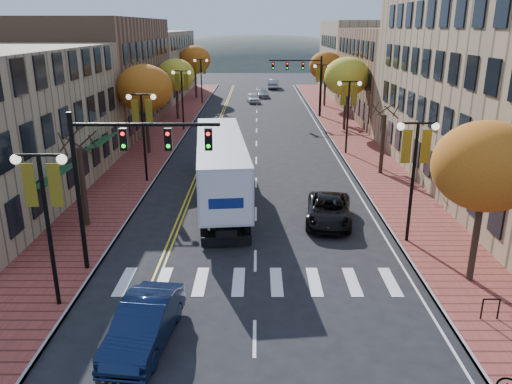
{
  "coord_description": "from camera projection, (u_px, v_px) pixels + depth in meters",
  "views": [
    {
      "loc": [
        0.09,
        -16.73,
        10.24
      ],
      "look_at": [
        0.02,
        7.37,
        2.2
      ],
      "focal_mm": 35.0,
      "sensor_mm": 36.0,
      "label": 1
    }
  ],
  "objects": [
    {
      "name": "building_left_mid",
      "position": [
        92.0,
        74.0,
        51.56
      ],
      "size": [
        12.0,
        24.0,
        11.0
      ],
      "primitive_type": "cube",
      "color": "brown",
      "rests_on": "ground"
    },
    {
      "name": "lamp_left_b",
      "position": [
        143.0,
        121.0,
        32.95
      ],
      "size": [
        1.96,
        0.36,
        6.05
      ],
      "color": "black",
      "rests_on": "ground"
    },
    {
      "name": "lamp_left_c",
      "position": [
        182.0,
        88.0,
        50.02
      ],
      "size": [
        1.96,
        0.36,
        6.05
      ],
      "color": "black",
      "rests_on": "ground"
    },
    {
      "name": "black_suv",
      "position": [
        329.0,
        210.0,
        27.14
      ],
      "size": [
        3.03,
        5.4,
        1.43
      ],
      "primitive_type": "imported",
      "rotation": [
        0.0,
        0.0,
        -0.13
      ],
      "color": "black",
      "rests_on": "ground"
    },
    {
      "name": "tree_right_b",
      "position": [
        382.0,
        144.0,
        35.45
      ],
      "size": [
        0.28,
        0.28,
        4.2
      ],
      "color": "#382619",
      "rests_on": "sidewalk_right"
    },
    {
      "name": "semi_truck",
      "position": [
        220.0,
        161.0,
        30.61
      ],
      "size": [
        4.31,
        16.47,
        4.07
      ],
      "rotation": [
        0.0,
        0.0,
        0.11
      ],
      "color": "black",
      "rests_on": "ground"
    },
    {
      "name": "tree_left_a",
      "position": [
        83.0,
        187.0,
        26.01
      ],
      "size": [
        0.28,
        0.28,
        4.2
      ],
      "color": "#382619",
      "rests_on": "sidewalk_left"
    },
    {
      "name": "tree_right_c",
      "position": [
        347.0,
        77.0,
        49.61
      ],
      "size": [
        4.48,
        4.48,
        7.21
      ],
      "color": "#382619",
      "rests_on": "sidewalk_right"
    },
    {
      "name": "tree_right_a",
      "position": [
        486.0,
        166.0,
        19.38
      ],
      "size": [
        4.16,
        4.16,
        6.69
      ],
      "color": "#382619",
      "rests_on": "sidewalk_right"
    },
    {
      "name": "car_far_white",
      "position": [
        253.0,
        98.0,
        69.91
      ],
      "size": [
        1.99,
        4.07,
        1.34
      ],
      "primitive_type": "imported",
      "rotation": [
        0.0,
        0.0,
        0.11
      ],
      "color": "silver",
      "rests_on": "ground"
    },
    {
      "name": "tree_left_b",
      "position": [
        145.0,
        89.0,
        40.17
      ],
      "size": [
        4.48,
        4.48,
        7.21
      ],
      "color": "#382619",
      "rests_on": "sidewalk_left"
    },
    {
      "name": "building_right_far",
      "position": [
        375.0,
        58.0,
        78.02
      ],
      "size": [
        15.0,
        20.0,
        11.0
      ],
      "primitive_type": "cube",
      "color": "#9E8966",
      "rests_on": "ground"
    },
    {
      "name": "tree_right_d",
      "position": [
        326.0,
        66.0,
        64.84
      ],
      "size": [
        4.35,
        4.35,
        7.0
      ],
      "color": "#382619",
      "rests_on": "sidewalk_right"
    },
    {
      "name": "lamp_right_c",
      "position": [
        321.0,
        80.0,
        57.57
      ],
      "size": [
        1.96,
        0.36,
        6.05
      ],
      "color": "black",
      "rests_on": "ground"
    },
    {
      "name": "lamp_left_d",
      "position": [
        201.0,
        72.0,
        67.09
      ],
      "size": [
        1.96,
        0.36,
        6.05
      ],
      "color": "black",
      "rests_on": "ground"
    },
    {
      "name": "lamp_right_b",
      "position": [
        348.0,
        103.0,
        40.49
      ],
      "size": [
        1.96,
        0.36,
        6.05
      ],
      "color": "black",
      "rests_on": "ground"
    },
    {
      "name": "sidewalk_left",
      "position": [
        167.0,
        133.0,
        49.94
      ],
      "size": [
        4.0,
        85.0,
        0.15
      ],
      "primitive_type": "cube",
      "color": "brown",
      "rests_on": "ground"
    },
    {
      "name": "lamp_left_a",
      "position": [
        45.0,
        202.0,
        17.77
      ],
      "size": [
        1.96,
        0.36,
        6.05
      ],
      "color": "black",
      "rests_on": "ground"
    },
    {
      "name": "navy_sedan",
      "position": [
        144.0,
        323.0,
        16.7
      ],
      "size": [
        2.16,
        4.83,
        1.54
      ],
      "primitive_type": "imported",
      "rotation": [
        0.0,
        0.0,
        -0.12
      ],
      "color": "#0D1734",
      "rests_on": "ground"
    },
    {
      "name": "car_far_silver",
      "position": [
        263.0,
        93.0,
        75.01
      ],
      "size": [
        1.95,
        4.21,
        1.19
      ],
      "primitive_type": "imported",
      "rotation": [
        0.0,
        0.0,
        0.07
      ],
      "color": "#93949A",
      "rests_on": "ground"
    },
    {
      "name": "building_left_far",
      "position": [
        145.0,
        64.0,
        75.51
      ],
      "size": [
        12.0,
        26.0,
        9.5
      ],
      "primitive_type": "cube",
      "color": "#9E8966",
      "rests_on": "ground"
    },
    {
      "name": "tree_left_d",
      "position": [
        195.0,
        60.0,
        72.37
      ],
      "size": [
        4.61,
        4.61,
        7.42
      ],
      "color": "#382619",
      "rests_on": "sidewalk_left"
    },
    {
      "name": "traffic_mast_near",
      "position": [
        122.0,
        163.0,
        20.41
      ],
      "size": [
        6.1,
        0.35,
        7.0
      ],
      "color": "black",
      "rests_on": "ground"
    },
    {
      "name": "ground",
      "position": [
        255.0,
        307.0,
        19.11
      ],
      "size": [
        200.0,
        200.0,
        0.0
      ],
      "primitive_type": "plane",
      "color": "black",
      "rests_on": "ground"
    },
    {
      "name": "traffic_mast_far",
      "position": [
        304.0,
        75.0,
        57.37
      ],
      "size": [
        6.1,
        0.34,
        7.0
      ],
      "color": "black",
      "rests_on": "ground"
    },
    {
      "name": "lamp_right_a",
      "position": [
        415.0,
        159.0,
        23.42
      ],
      "size": [
        1.96,
        0.36,
        6.05
      ],
      "color": "black",
      "rests_on": "ground"
    },
    {
      "name": "car_far_oncoming",
      "position": [
        273.0,
        84.0,
        85.44
      ],
      "size": [
        2.05,
        4.84,
        1.55
      ],
      "primitive_type": "imported",
      "rotation": [
        0.0,
        0.0,
        3.05
      ],
      "color": "#95959C",
      "rests_on": "ground"
    },
    {
      "name": "tree_left_c",
      "position": [
        176.0,
        75.0,
        55.47
      ],
      "size": [
        4.16,
        4.16,
        6.69
      ],
      "color": "#382619",
      "rests_on": "sidewalk_left"
    },
    {
      "name": "sidewalk_right",
      "position": [
        346.0,
        133.0,
        49.89
      ],
      "size": [
        4.0,
        85.0,
        0.15
      ],
      "primitive_type": "cube",
      "color": "brown",
      "rests_on": "ground"
    },
    {
      "name": "building_right_mid",
      "position": [
        417.0,
        74.0,
        57.31
      ],
      "size": [
        15.0,
        24.0,
        10.0
      ],
      "primitive_type": "cube",
      "color": "brown",
      "rests_on": "ground"
    }
  ]
}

